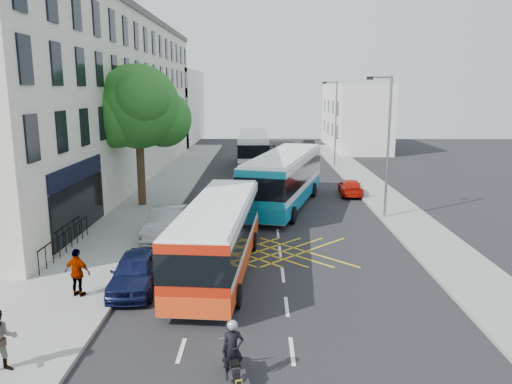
{
  "coord_description": "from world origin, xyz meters",
  "views": [
    {
      "loc": [
        -0.92,
        -16.15,
        7.4
      ],
      "look_at": [
        -1.15,
        9.04,
        2.2
      ],
      "focal_mm": 35.0,
      "sensor_mm": 36.0,
      "label": 1
    }
  ],
  "objects_px": {
    "parked_car_blue": "(136,272)",
    "pedestrian_near": "(0,341)",
    "bus_mid": "(284,179)",
    "pedestrian_far": "(78,273)",
    "motorbike": "(233,353)",
    "parked_car_silver": "(168,223)",
    "lamp_far": "(335,119)",
    "lamp_near": "(387,140)",
    "bus_far": "(253,149)",
    "red_hatchback": "(350,187)",
    "distant_car_grey": "(267,151)",
    "street_tree": "(138,108)",
    "bus_near": "(219,235)",
    "distant_car_dark": "(308,145)"
  },
  "relations": [
    {
      "from": "bus_mid",
      "to": "motorbike",
      "type": "bearing_deg",
      "value": -81.42
    },
    {
      "from": "bus_far",
      "to": "distant_car_dark",
      "type": "distance_m",
      "value": 15.75
    },
    {
      "from": "bus_far",
      "to": "parked_car_blue",
      "type": "relative_size",
      "value": 2.89
    },
    {
      "from": "parked_car_blue",
      "to": "pedestrian_near",
      "type": "distance_m",
      "value": 6.25
    },
    {
      "from": "bus_mid",
      "to": "pedestrian_far",
      "type": "height_order",
      "value": "bus_mid"
    },
    {
      "from": "bus_far",
      "to": "distant_car_grey",
      "type": "height_order",
      "value": "bus_far"
    },
    {
      "from": "lamp_far",
      "to": "street_tree",
      "type": "bearing_deg",
      "value": -130.81
    },
    {
      "from": "bus_mid",
      "to": "pedestrian_near",
      "type": "distance_m",
      "value": 21.26
    },
    {
      "from": "bus_far",
      "to": "motorbike",
      "type": "xyz_separation_m",
      "value": [
        -0.02,
        -36.35,
        -0.92
      ]
    },
    {
      "from": "red_hatchback",
      "to": "distant_car_dark",
      "type": "xyz_separation_m",
      "value": [
        -0.46,
        27.29,
        0.08
      ]
    },
    {
      "from": "red_hatchback",
      "to": "distant_car_grey",
      "type": "distance_m",
      "value": 21.05
    },
    {
      "from": "bus_near",
      "to": "bus_mid",
      "type": "distance_m",
      "value": 12.18
    },
    {
      "from": "bus_near",
      "to": "bus_far",
      "type": "relative_size",
      "value": 0.9
    },
    {
      "from": "bus_near",
      "to": "distant_car_grey",
      "type": "distance_m",
      "value": 35.64
    },
    {
      "from": "red_hatchback",
      "to": "distant_car_grey",
      "type": "relative_size",
      "value": 0.75
    },
    {
      "from": "parked_car_blue",
      "to": "pedestrian_far",
      "type": "bearing_deg",
      "value": -154.26
    },
    {
      "from": "parked_car_silver",
      "to": "bus_near",
      "type": "bearing_deg",
      "value": -54.02
    },
    {
      "from": "lamp_far",
      "to": "lamp_near",
      "type": "bearing_deg",
      "value": -90.0
    },
    {
      "from": "distant_car_grey",
      "to": "street_tree",
      "type": "bearing_deg",
      "value": -102.97
    },
    {
      "from": "bus_far",
      "to": "lamp_near",
      "type": "bearing_deg",
      "value": -69.32
    },
    {
      "from": "bus_mid",
      "to": "pedestrian_far",
      "type": "relative_size",
      "value": 7.16
    },
    {
      "from": "street_tree",
      "to": "parked_car_silver",
      "type": "bearing_deg",
      "value": -66.86
    },
    {
      "from": "parked_car_silver",
      "to": "lamp_near",
      "type": "bearing_deg",
      "value": 21.76
    },
    {
      "from": "bus_near",
      "to": "distant_car_grey",
      "type": "relative_size",
      "value": 2.03
    },
    {
      "from": "bus_mid",
      "to": "distant_car_dark",
      "type": "relative_size",
      "value": 3.23
    },
    {
      "from": "parked_car_blue",
      "to": "bus_far",
      "type": "bearing_deg",
      "value": 79.59
    },
    {
      "from": "red_hatchback",
      "to": "street_tree",
      "type": "bearing_deg",
      "value": 19.47
    },
    {
      "from": "lamp_far",
      "to": "red_hatchback",
      "type": "bearing_deg",
      "value": -93.0
    },
    {
      "from": "lamp_far",
      "to": "motorbike",
      "type": "bearing_deg",
      "value": -102.07
    },
    {
      "from": "street_tree",
      "to": "pedestrian_far",
      "type": "bearing_deg",
      "value": -85.62
    },
    {
      "from": "motorbike",
      "to": "red_hatchback",
      "type": "bearing_deg",
      "value": 59.63
    },
    {
      "from": "street_tree",
      "to": "red_hatchback",
      "type": "height_order",
      "value": "street_tree"
    },
    {
      "from": "distant_car_grey",
      "to": "pedestrian_near",
      "type": "height_order",
      "value": "pedestrian_near"
    },
    {
      "from": "red_hatchback",
      "to": "pedestrian_near",
      "type": "distance_m",
      "value": 26.59
    },
    {
      "from": "lamp_far",
      "to": "bus_mid",
      "type": "distance_m",
      "value": 17.94
    },
    {
      "from": "street_tree",
      "to": "red_hatchback",
      "type": "distance_m",
      "value": 15.6
    },
    {
      "from": "lamp_near",
      "to": "distant_car_dark",
      "type": "height_order",
      "value": "lamp_near"
    },
    {
      "from": "lamp_far",
      "to": "parked_car_blue",
      "type": "xyz_separation_m",
      "value": [
        -11.8,
        -30.49,
        -3.92
      ]
    },
    {
      "from": "red_hatchback",
      "to": "parked_car_silver",
      "type": "bearing_deg",
      "value": 48.04
    },
    {
      "from": "bus_far",
      "to": "red_hatchback",
      "type": "bearing_deg",
      "value": -62.29
    },
    {
      "from": "motorbike",
      "to": "parked_car_silver",
      "type": "height_order",
      "value": "motorbike"
    },
    {
      "from": "distant_car_dark",
      "to": "street_tree",
      "type": "bearing_deg",
      "value": 65.79
    },
    {
      "from": "lamp_near",
      "to": "bus_far",
      "type": "xyz_separation_m",
      "value": [
        -7.8,
        19.78,
        -2.88
      ]
    },
    {
      "from": "distant_car_grey",
      "to": "pedestrian_far",
      "type": "distance_m",
      "value": 39.15
    },
    {
      "from": "red_hatchback",
      "to": "lamp_near",
      "type": "bearing_deg",
      "value": 100.35
    },
    {
      "from": "bus_near",
      "to": "bus_far",
      "type": "xyz_separation_m",
      "value": [
        1.02,
        28.33,
        0.2
      ]
    },
    {
      "from": "parked_car_blue",
      "to": "distant_car_grey",
      "type": "xyz_separation_m",
      "value": [
        5.44,
        37.49,
        0.03
      ]
    },
    {
      "from": "parked_car_blue",
      "to": "pedestrian_far",
      "type": "xyz_separation_m",
      "value": [
        -1.8,
        -0.99,
        0.33
      ]
    },
    {
      "from": "lamp_near",
      "to": "red_hatchback",
      "type": "xyz_separation_m",
      "value": [
        -0.7,
        6.73,
        -4.05
      ]
    },
    {
      "from": "bus_near",
      "to": "lamp_near",
      "type": "bearing_deg",
      "value": 48.48
    }
  ]
}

